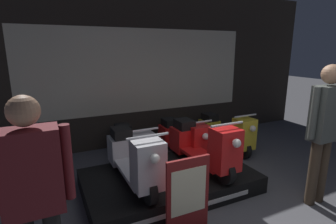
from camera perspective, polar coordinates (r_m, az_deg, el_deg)
name	(u,v)px	position (r m, az deg, el deg)	size (l,w,h in m)	color
shop_wall_back	(142,69)	(5.52, -5.77, 9.38)	(8.62, 0.09, 3.20)	#28231E
display_platform	(169,181)	(3.95, 0.31, -14.75)	(2.40, 1.42, 0.25)	black
scooter_display_left	(133,158)	(3.57, -7.65, -9.83)	(0.49, 1.58, 0.83)	black
scooter_display_right	(202,145)	(4.01, 7.33, -7.16)	(0.49, 1.58, 0.83)	black
scooter_backrow_0	(132,147)	(4.61, -7.81, -7.62)	(0.49, 1.58, 0.83)	black
scooter_backrow_1	(182,139)	(4.97, 3.13, -5.89)	(0.49, 1.58, 0.83)	black
scooter_backrow_2	(225,132)	(5.49, 12.24, -4.28)	(0.49, 1.58, 0.83)	black
person_left_browsing	(34,189)	(2.23, -27.21, -14.74)	(0.57, 0.23, 1.70)	black
person_right_browsing	(324,125)	(3.81, 30.90, -2.53)	(0.54, 0.24, 1.82)	#473828
price_sign_board	(188,196)	(3.00, 4.34, -17.69)	(0.52, 0.04, 0.88)	maroon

